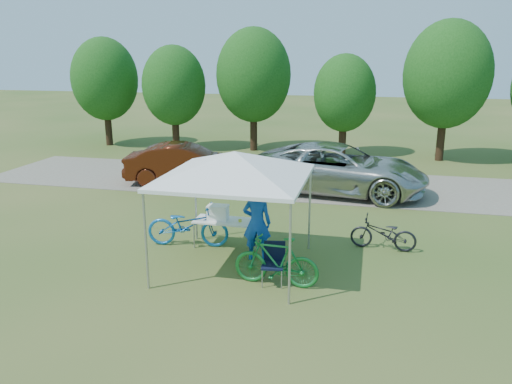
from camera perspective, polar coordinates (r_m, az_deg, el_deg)
ground at (r=11.75m, az=-2.30°, el=-8.51°), size 100.00×100.00×0.00m
gravel_strip at (r=19.17m, az=4.07°, el=1.05°), size 24.00×5.00×0.02m
canopy at (r=10.95m, az=-2.45°, el=4.27°), size 4.53×4.53×3.00m
treeline at (r=24.63m, az=5.86°, el=12.51°), size 24.89×4.28×6.30m
folding_table at (r=12.71m, az=-3.22°, el=-3.43°), size 1.72×0.72×0.71m
folding_chair at (r=10.80m, az=2.01°, el=-7.67°), size 0.52×0.54×0.90m
cooler at (r=12.71m, az=-4.37°, el=-2.33°), size 0.52×0.36×0.38m
ice_cream_cup at (r=12.55m, az=-1.84°, el=-3.29°), size 0.09×0.09×0.07m
cyclist at (r=11.82m, az=0.10°, el=-3.54°), size 0.71×0.50×1.85m
bike_blue at (r=12.90m, az=-7.79°, el=-3.78°), size 2.18×1.00×1.10m
bike_green at (r=10.66m, az=2.32°, el=-7.89°), size 1.86×0.61×1.11m
bike_dark at (r=12.97m, az=14.34°, el=-4.61°), size 1.67×0.70×0.86m
minivan at (r=17.86m, az=9.39°, el=2.66°), size 6.47×3.57×1.71m
sedan at (r=19.16m, az=-8.02°, el=3.24°), size 4.75×2.49×1.49m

